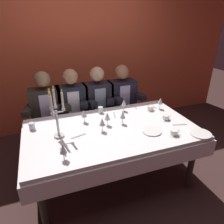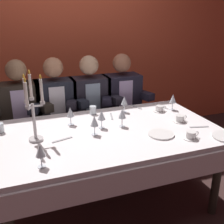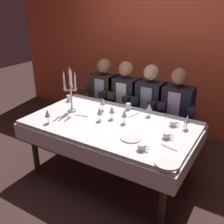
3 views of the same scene
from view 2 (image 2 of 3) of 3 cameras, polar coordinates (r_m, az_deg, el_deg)
The scene contains 26 objects.
ground_plane at distance 2.71m, azimuth -0.85°, elevation -18.38°, with size 12.00×12.00×0.00m, color #3D2624.
back_wall at distance 3.74m, azimuth -9.71°, elevation 14.71°, with size 6.00×0.12×2.70m, color #DB5535.
dining_table at distance 2.37m, azimuth -0.93°, elevation -6.53°, with size 1.94×1.14×0.74m.
candelabra at distance 2.14m, azimuth -16.02°, elevation 0.24°, with size 0.15×0.17×0.55m.
dinner_plate_1 at distance 2.27m, azimuth 10.11°, elevation -4.54°, with size 0.21×0.21×0.01m, color white.
wine_glass_0 at distance 2.42m, azimuth -8.62°, elevation -0.12°, with size 0.07×0.07×0.16m.
wine_glass_1 at distance 2.36m, azimuth 2.11°, elevation -0.38°, with size 0.07×0.07×0.16m.
wine_glass_2 at distance 2.33m, azimuth -2.19°, elevation -0.73°, with size 0.07×0.07×0.16m.
wine_glass_3 at distance 2.84m, azimuth 12.49°, elevation 2.64°, with size 0.07×0.07×0.16m.
wine_glass_4 at distance 2.71m, azimuth 2.55°, elevation 2.31°, with size 0.07×0.07×0.16m.
wine_glass_5 at distance 2.21m, azimuth -3.67°, elevation -1.99°, with size 0.07×0.07×0.16m.
wine_glass_6 at distance 1.81m, azimuth -14.61°, elevation -7.76°, with size 0.07×0.07×0.16m.
water_tumbler_0 at distance 2.68m, azimuth -3.93°, elevation 0.40°, with size 0.06×0.06×0.08m, color silver.
water_tumbler_1 at distance 2.45m, azimuth -22.18°, elevation -3.08°, with size 0.06×0.06×0.08m, color silver.
coffee_cup_0 at distance 2.57m, azimuth 13.91°, elevation -1.41°, with size 0.13×0.12×0.06m.
coffee_cup_1 at distance 2.79m, azimuth 9.82°, elevation 0.64°, with size 0.13×0.12×0.06m.
coffee_cup_2 at distance 2.26m, azimuth 16.05°, elevation -4.69°, with size 0.13×0.12×0.06m.
knife_0 at distance 2.94m, azimuth 10.30°, elevation 1.14°, with size 0.19×0.02×0.01m, color #B7B7BC.
fork_1 at distance 2.89m, azimuth 4.98°, elevation 1.06°, with size 0.17×0.02×0.01m, color #B7B7BC.
fork_2 at distance 2.50m, azimuth 17.56°, elevation -2.94°, with size 0.17×0.02×0.01m, color #B7B7BC.
fork_3 at distance 2.63m, azimuth -0.11°, elevation -0.88°, with size 0.17×0.02×0.01m, color #B7B7BC.
spoon_4 at distance 2.19m, azimuth -10.27°, elevation -5.66°, with size 0.17×0.02×0.01m, color #B7B7BC.
seated_diner_0 at distance 3.04m, azimuth -18.43°, elevation 0.86°, with size 0.63×0.48×1.24m.
seated_diner_1 at distance 3.07m, azimuth -11.58°, elevation 1.67°, with size 0.63×0.48×1.24m.
seated_diner_2 at distance 3.14m, azimuth -4.62°, elevation 2.46°, with size 0.63×0.48×1.24m.
seated_diner_3 at distance 3.26m, azimuth 1.91°, elevation 3.18°, with size 0.63×0.48×1.24m.
Camera 2 is at (-0.69, -2.00, 1.68)m, focal length 44.20 mm.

